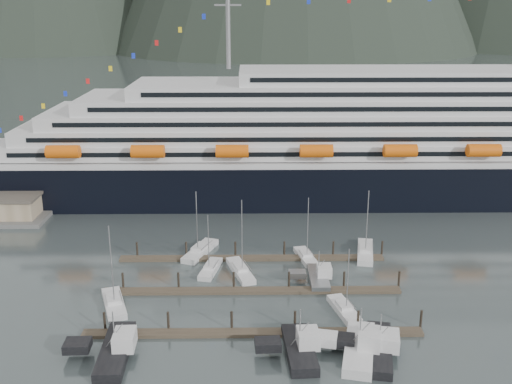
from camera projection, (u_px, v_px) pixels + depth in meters
ground at (284, 301)px, 93.99m from camera, size 1600.00×1600.00×0.00m
cruise_ship at (397, 146)px, 143.14m from camera, size 210.00×30.40×50.30m
dock_near at (253, 332)px, 84.35m from camera, size 48.18×2.28×3.20m
dock_mid at (253, 290)px, 96.75m from camera, size 48.18×2.28×3.20m
dock_far at (252, 258)px, 109.15m from camera, size 48.18×2.28×3.20m
sailboat_a at (114, 304)px, 92.01m from camera, size 5.78×10.12×14.14m
sailboat_c at (210, 269)px, 104.18m from camera, size 3.98×8.73×11.05m
sailboat_d at (241, 271)px, 103.48m from camera, size 5.38×10.64×14.07m
sailboat_e at (200, 251)px, 111.61m from camera, size 6.42×11.07×12.97m
sailboat_f at (306, 257)px, 109.25m from camera, size 3.98×8.39×12.41m
sailboat_g at (365, 252)px, 111.22m from camera, size 4.80×11.47×13.27m
sailboat_h at (344, 310)px, 90.39m from camera, size 4.31×8.84×11.09m
trawler_a at (114, 349)px, 79.12m from camera, size 9.40×13.04×7.11m
trawler_b at (299, 348)px, 79.41m from camera, size 8.63×11.32×7.23m
trawler_c at (378, 348)px, 79.60m from camera, size 9.29×12.96×6.39m
trawler_d at (358, 347)px, 79.54m from camera, size 9.80×12.91×7.40m
trawler_e at (318, 277)px, 100.22m from camera, size 7.17×9.41×6.05m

